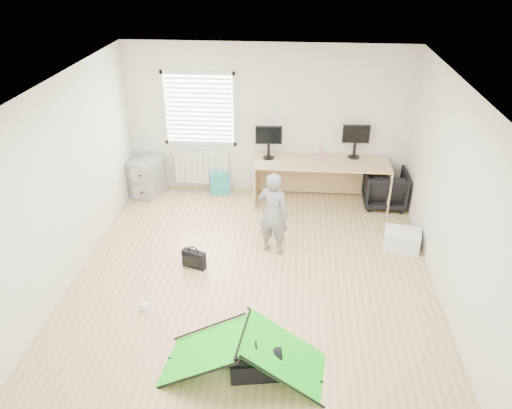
# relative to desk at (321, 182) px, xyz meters

# --- Properties ---
(ground) EXTENTS (5.50, 5.50, 0.00)m
(ground) POSITION_rel_desk_xyz_m (-0.98, -2.33, -0.40)
(ground) COLOR tan
(ground) RESTS_ON ground
(back_wall) EXTENTS (5.00, 0.02, 2.70)m
(back_wall) POSITION_rel_desk_xyz_m (-0.98, 0.42, 0.95)
(back_wall) COLOR silver
(back_wall) RESTS_ON ground
(window) EXTENTS (1.20, 0.06, 1.20)m
(window) POSITION_rel_desk_xyz_m (-2.18, 0.38, 1.15)
(window) COLOR silver
(window) RESTS_ON back_wall
(radiator) EXTENTS (1.00, 0.12, 0.60)m
(radiator) POSITION_rel_desk_xyz_m (-2.18, 0.34, 0.05)
(radiator) COLOR silver
(radiator) RESTS_ON back_wall
(desk) EXTENTS (2.33, 0.75, 0.79)m
(desk) POSITION_rel_desk_xyz_m (0.00, 0.00, 0.00)
(desk) COLOR tan
(desk) RESTS_ON ground
(filing_cabinet) EXTENTS (0.64, 0.72, 0.69)m
(filing_cabinet) POSITION_rel_desk_xyz_m (-3.14, 0.07, -0.05)
(filing_cabinet) COLOR #96989B
(filing_cabinet) RESTS_ON ground
(monitor_left) EXTENTS (0.46, 0.12, 0.44)m
(monitor_left) POSITION_rel_desk_xyz_m (-0.93, 0.08, 0.61)
(monitor_left) COLOR black
(monitor_left) RESTS_ON desk
(monitor_right) EXTENTS (0.47, 0.12, 0.44)m
(monitor_right) POSITION_rel_desk_xyz_m (0.56, 0.24, 0.62)
(monitor_right) COLOR black
(monitor_right) RESTS_ON desk
(keyboard) EXTENTS (0.45, 0.16, 0.02)m
(keyboard) POSITION_rel_desk_xyz_m (-0.93, -0.15, 0.41)
(keyboard) COLOR beige
(keyboard) RESTS_ON desk
(thermos) EXTENTS (0.08, 0.08, 0.26)m
(thermos) POSITION_rel_desk_xyz_m (-0.02, 0.04, 0.53)
(thermos) COLOR #BB6985
(thermos) RESTS_ON desk
(office_chair) EXTENTS (0.72, 0.74, 0.66)m
(office_chair) POSITION_rel_desk_xyz_m (1.12, 0.01, -0.06)
(office_chair) COLOR black
(office_chair) RESTS_ON ground
(person) EXTENTS (0.55, 0.45, 1.30)m
(person) POSITION_rel_desk_xyz_m (-0.75, -1.63, 0.25)
(person) COLOR slate
(person) RESTS_ON ground
(kite) EXTENTS (1.83, 0.96, 0.54)m
(kite) POSITION_rel_desk_xyz_m (-0.94, -4.03, -0.12)
(kite) COLOR #15DB16
(kite) RESTS_ON ground
(storage_crate) EXTENTS (0.60, 0.48, 0.30)m
(storage_crate) POSITION_rel_desk_xyz_m (1.21, -1.38, -0.25)
(storage_crate) COLOR silver
(storage_crate) RESTS_ON ground
(tote_bag) EXTENTS (0.38, 0.24, 0.42)m
(tote_bag) POSITION_rel_desk_xyz_m (-1.83, 0.19, -0.19)
(tote_bag) COLOR teal
(tote_bag) RESTS_ON ground
(laptop_bag) EXTENTS (0.37, 0.23, 0.26)m
(laptop_bag) POSITION_rel_desk_xyz_m (-1.85, -2.15, -0.26)
(laptop_bag) COLOR black
(laptop_bag) RESTS_ON ground
(white_box) EXTENTS (0.13, 0.13, 0.10)m
(white_box) POSITION_rel_desk_xyz_m (-2.29, -3.13, -0.34)
(white_box) COLOR silver
(white_box) RESTS_ON ground
(duffel_bag) EXTENTS (0.60, 0.37, 0.24)m
(duffel_bag) POSITION_rel_desk_xyz_m (-0.79, -4.07, -0.27)
(duffel_bag) COLOR black
(duffel_bag) RESTS_ON ground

